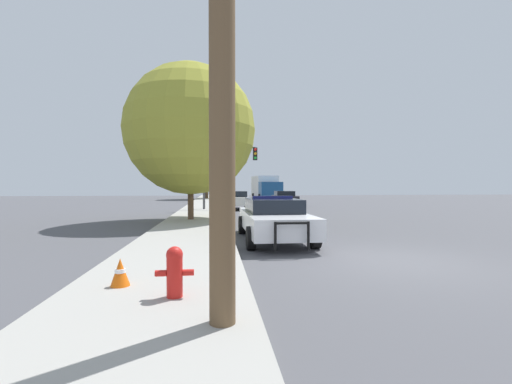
{
  "coord_description": "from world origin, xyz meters",
  "views": [
    {
      "loc": [
        -4.17,
        -7.55,
        1.78
      ],
      "look_at": [
        -0.77,
        20.96,
        1.25
      ],
      "focal_mm": 24.0,
      "sensor_mm": 36.0,
      "label": 1
    }
  ],
  "objects_px": {
    "police_car": "(273,218)",
    "tree_sidewalk_near": "(190,130)",
    "car_background_midblock": "(236,199)",
    "traffic_light": "(227,163)",
    "fire_hydrant": "(175,270)",
    "tree_sidewalk_far": "(206,157)",
    "box_truck": "(266,187)",
    "car_background_oncoming": "(285,198)",
    "traffic_cone": "(120,272)"
  },
  "relations": [
    {
      "from": "fire_hydrant",
      "to": "tree_sidewalk_far",
      "type": "relative_size",
      "value": 0.09
    },
    {
      "from": "box_truck",
      "to": "tree_sidewalk_near",
      "type": "distance_m",
      "value": 24.72
    },
    {
      "from": "car_background_midblock",
      "to": "tree_sidewalk_far",
      "type": "height_order",
      "value": "tree_sidewalk_far"
    },
    {
      "from": "traffic_light",
      "to": "car_background_midblock",
      "type": "bearing_deg",
      "value": 62.57
    },
    {
      "from": "box_truck",
      "to": "tree_sidewalk_far",
      "type": "relative_size",
      "value": 0.85
    },
    {
      "from": "box_truck",
      "to": "traffic_cone",
      "type": "bearing_deg",
      "value": 74.91
    },
    {
      "from": "traffic_light",
      "to": "traffic_cone",
      "type": "distance_m",
      "value": 18.96
    },
    {
      "from": "fire_hydrant",
      "to": "car_background_midblock",
      "type": "distance_m",
      "value": 20.73
    },
    {
      "from": "box_truck",
      "to": "police_car",
      "type": "bearing_deg",
      "value": 79.26
    },
    {
      "from": "traffic_light",
      "to": "tree_sidewalk_far",
      "type": "height_order",
      "value": "tree_sidewalk_far"
    },
    {
      "from": "police_car",
      "to": "tree_sidewalk_near",
      "type": "distance_m",
      "value": 7.76
    },
    {
      "from": "tree_sidewalk_near",
      "to": "police_car",
      "type": "bearing_deg",
      "value": -62.86
    },
    {
      "from": "traffic_light",
      "to": "car_background_midblock",
      "type": "xyz_separation_m",
      "value": [
        0.71,
        1.37,
        -2.63
      ]
    },
    {
      "from": "traffic_light",
      "to": "tree_sidewalk_far",
      "type": "xyz_separation_m",
      "value": [
        -1.97,
        21.09,
        2.19
      ]
    },
    {
      "from": "tree_sidewalk_near",
      "to": "tree_sidewalk_far",
      "type": "xyz_separation_m",
      "value": [
        0.06,
        28.43,
        1.04
      ]
    },
    {
      "from": "police_car",
      "to": "traffic_light",
      "type": "xyz_separation_m",
      "value": [
        -1.06,
        13.36,
        2.64
      ]
    },
    {
      "from": "police_car",
      "to": "car_background_midblock",
      "type": "bearing_deg",
      "value": -88.62
    },
    {
      "from": "traffic_light",
      "to": "traffic_cone",
      "type": "bearing_deg",
      "value": -97.32
    },
    {
      "from": "traffic_light",
      "to": "tree_sidewalk_near",
      "type": "bearing_deg",
      "value": -105.46
    },
    {
      "from": "box_truck",
      "to": "traffic_cone",
      "type": "distance_m",
      "value": 35.52
    },
    {
      "from": "box_truck",
      "to": "tree_sidewalk_far",
      "type": "distance_m",
      "value": 9.57
    },
    {
      "from": "tree_sidewalk_near",
      "to": "box_truck",
      "type": "bearing_deg",
      "value": 72.93
    },
    {
      "from": "fire_hydrant",
      "to": "traffic_light",
      "type": "height_order",
      "value": "traffic_light"
    },
    {
      "from": "fire_hydrant",
      "to": "traffic_light",
      "type": "distance_m",
      "value": 19.5
    },
    {
      "from": "car_background_midblock",
      "to": "police_car",
      "type": "bearing_deg",
      "value": -87.88
    },
    {
      "from": "traffic_light",
      "to": "car_background_oncoming",
      "type": "distance_m",
      "value": 7.34
    },
    {
      "from": "car_background_midblock",
      "to": "tree_sidewalk_near",
      "type": "relative_size",
      "value": 0.57
    },
    {
      "from": "tree_sidewalk_near",
      "to": "traffic_cone",
      "type": "height_order",
      "value": "tree_sidewalk_near"
    },
    {
      "from": "police_car",
      "to": "fire_hydrant",
      "type": "bearing_deg",
      "value": 67.11
    },
    {
      "from": "car_background_oncoming",
      "to": "box_truck",
      "type": "xyz_separation_m",
      "value": [
        0.07,
        11.57,
        0.86
      ]
    },
    {
      "from": "fire_hydrant",
      "to": "tree_sidewalk_near",
      "type": "xyz_separation_m",
      "value": [
        -0.6,
        11.9,
        3.99
      ]
    },
    {
      "from": "fire_hydrant",
      "to": "box_truck",
      "type": "height_order",
      "value": "box_truck"
    },
    {
      "from": "box_truck",
      "to": "tree_sidewalk_near",
      "type": "xyz_separation_m",
      "value": [
        -7.2,
        -23.46,
        2.94
      ]
    },
    {
      "from": "car_background_midblock",
      "to": "tree_sidewalk_near",
      "type": "xyz_separation_m",
      "value": [
        -2.74,
        -8.71,
        3.78
      ]
    },
    {
      "from": "police_car",
      "to": "traffic_light",
      "type": "bearing_deg",
      "value": -85.44
    },
    {
      "from": "tree_sidewalk_near",
      "to": "traffic_light",
      "type": "bearing_deg",
      "value": 74.54
    },
    {
      "from": "police_car",
      "to": "traffic_cone",
      "type": "relative_size",
      "value": 11.64
    },
    {
      "from": "tree_sidewalk_near",
      "to": "tree_sidewalk_far",
      "type": "relative_size",
      "value": 0.88
    },
    {
      "from": "tree_sidewalk_far",
      "to": "car_background_midblock",
      "type": "bearing_deg",
      "value": -82.24
    },
    {
      "from": "car_background_midblock",
      "to": "box_truck",
      "type": "bearing_deg",
      "value": 73.95
    },
    {
      "from": "traffic_cone",
      "to": "police_car",
      "type": "bearing_deg",
      "value": 56.49
    },
    {
      "from": "police_car",
      "to": "box_truck",
      "type": "relative_size",
      "value": 0.72
    },
    {
      "from": "police_car",
      "to": "tree_sidewalk_near",
      "type": "xyz_separation_m",
      "value": [
        -3.09,
        6.02,
        3.8
      ]
    },
    {
      "from": "box_truck",
      "to": "tree_sidewalk_near",
      "type": "relative_size",
      "value": 0.96
    },
    {
      "from": "traffic_cone",
      "to": "fire_hydrant",
      "type": "bearing_deg",
      "value": -35.48
    },
    {
      "from": "traffic_light",
      "to": "tree_sidewalk_near",
      "type": "relative_size",
      "value": 0.6
    },
    {
      "from": "car_background_midblock",
      "to": "traffic_cone",
      "type": "relative_size",
      "value": 9.56
    },
    {
      "from": "tree_sidewalk_far",
      "to": "box_truck",
      "type": "bearing_deg",
      "value": -34.79
    },
    {
      "from": "tree_sidewalk_far",
      "to": "traffic_cone",
      "type": "distance_m",
      "value": 39.99
    },
    {
      "from": "fire_hydrant",
      "to": "traffic_cone",
      "type": "height_order",
      "value": "fire_hydrant"
    }
  ]
}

